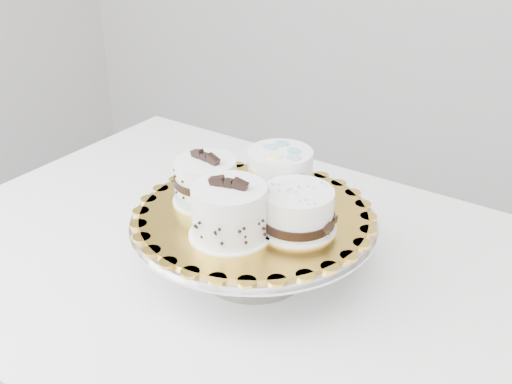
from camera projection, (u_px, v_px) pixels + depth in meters
The scene contains 7 objects.
table at pixel (265, 303), 1.10m from camera, with size 1.31×0.94×0.75m.
cake_stand at pixel (254, 234), 1.02m from camera, with size 0.39×0.39×0.10m.
cake_board at pixel (254, 214), 1.00m from camera, with size 0.36×0.36×0.01m, color gold.
cake_swirl at pixel (229, 213), 0.92m from camera, with size 0.12×0.12×0.10m.
cake_banded at pixel (206, 182), 1.02m from camera, with size 0.12×0.12×0.09m.
cake_dots at pixel (280, 173), 1.03m from camera, with size 0.14×0.14×0.08m.
cake_ribbon at pixel (298, 211), 0.94m from camera, with size 0.13×0.12×0.07m.
Camera 1 is at (0.31, -0.54, 1.36)m, focal length 45.00 mm.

